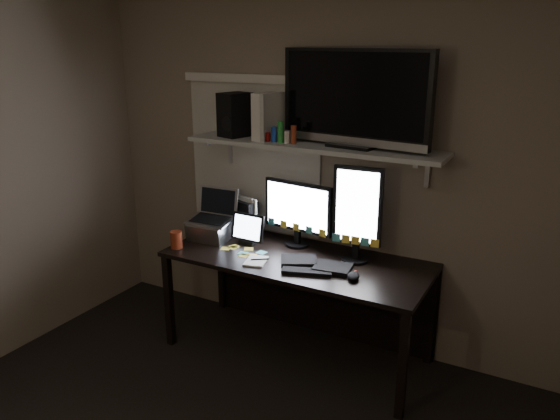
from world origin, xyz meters
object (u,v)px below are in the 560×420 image
Objects in this scene: mouse at (354,276)px; cup at (176,240)px; keyboard at (315,264)px; game_console at (269,116)px; desk at (304,275)px; monitor_portrait at (357,214)px; monitor_landscape at (298,214)px; tablet at (248,229)px; speaker at (235,115)px; laptop at (210,216)px; tv at (354,99)px.

mouse is 1.30m from cup.
keyboard is 3.99× the size of cup.
game_console is (-0.51, 0.29, 0.90)m from keyboard.
desk is 2.74× the size of monitor_portrait.
keyboard is 1.02m from cup.
monitor_landscape reaches higher than mouse.
mouse is (0.46, -0.26, 0.20)m from desk.
mouse is at bearing -11.37° from tablet.
game_console is 1.04× the size of speaker.
desk is 0.82m from laptop.
monitor_landscape is at bearing 167.49° from monitor_portrait.
cup is at bearing -166.32° from monitor_portrait.
tv is at bearing 15.83° from game_console.
speaker is (-0.61, 0.09, 1.08)m from desk.
game_console is at bearing 42.34° from cup.
desk is at bearing 179.39° from monitor_portrait.
speaker is (-0.28, -0.01, -0.01)m from game_console.
speaker reaches higher than keyboard.
desk is 0.57m from mouse.
cup is (-1.20, -0.39, -0.27)m from monitor_portrait.
tablet is 0.85× the size of speaker.
mouse is 0.95× the size of cup.
cup is 0.40× the size of speaker.
laptop is (-0.30, -0.05, 0.07)m from tablet.
game_console is at bearing -173.57° from monitor_landscape.
cup is (-0.84, -0.36, 0.24)m from desk.
mouse is 0.36× the size of game_console.
keyboard is at bearing -48.44° from desk.
tablet is at bearing 5.25° from laptop.
monitor_portrait is 0.43m from mouse.
tablet reaches higher than cup.
keyboard is 0.63m from tablet.
cup is (-1.01, -0.17, 0.05)m from keyboard.
speaker is at bearing 172.07° from monitor_portrait.
tv reaches higher than cup.
tv reaches higher than keyboard.
mouse is 0.44× the size of tablet.
monitor_landscape is at bearing 25.84° from tablet.
monitor_landscape is 0.88m from cup.
monitor_landscape is at bearing 128.85° from mouse.
tablet is at bearing -178.74° from monitor_portrait.
keyboard is at bearing -3.37° from speaker.
tv reaches higher than laptop.
mouse is 1.25m from game_console.
tablet reaches higher than keyboard.
laptop is 1.13× the size of game_console.
desk is 0.62m from monitor_portrait.
tablet is at bearing 147.55° from mouse.
monitor_portrait is at bearing 9.06° from game_console.
mouse reaches higher than keyboard.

